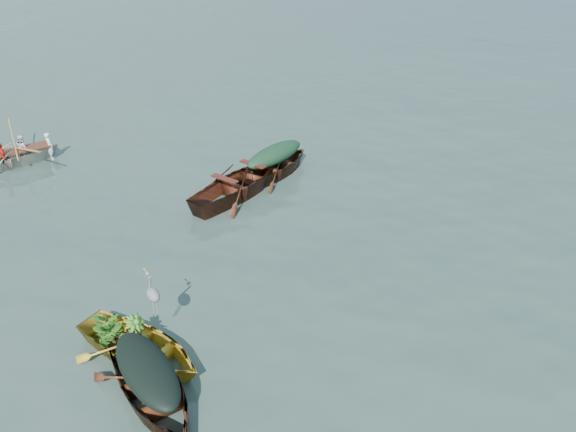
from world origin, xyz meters
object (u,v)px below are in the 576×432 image
(yellow_dinghy, at_px, (141,358))
(rowed_boat, at_px, (16,165))
(open_wooden_boat, at_px, (240,195))
(dark_covered_boat, at_px, (152,398))
(green_tarp_boat, at_px, (275,176))
(heron, at_px, (154,302))

(yellow_dinghy, relative_size, rowed_boat, 0.86)
(open_wooden_boat, distance_m, rowed_boat, 7.66)
(dark_covered_boat, xyz_separation_m, green_tarp_boat, (6.36, 6.42, 0.00))
(heron, bearing_deg, yellow_dinghy, -174.81)
(yellow_dinghy, height_order, green_tarp_boat, green_tarp_boat)
(open_wooden_boat, height_order, rowed_boat, open_wooden_boat)
(open_wooden_boat, bearing_deg, rowed_boat, 20.47)
(yellow_dinghy, distance_m, dark_covered_boat, 1.04)
(open_wooden_boat, bearing_deg, yellow_dinghy, 114.84)
(dark_covered_boat, relative_size, heron, 4.15)
(rowed_boat, bearing_deg, green_tarp_boat, -132.66)
(green_tarp_boat, bearing_deg, heron, 112.02)
(dark_covered_boat, height_order, heron, heron)
(yellow_dinghy, bearing_deg, green_tarp_boat, 15.47)
(yellow_dinghy, xyz_separation_m, dark_covered_boat, (-0.18, -1.02, 0.00))
(yellow_dinghy, xyz_separation_m, rowed_boat, (-0.42, 10.57, 0.00))
(rowed_boat, bearing_deg, dark_covered_boat, 176.61)
(open_wooden_boat, distance_m, heron, 6.28)
(yellow_dinghy, relative_size, green_tarp_boat, 0.80)
(open_wooden_boat, xyz_separation_m, heron, (-4.20, -4.58, 0.93))
(open_wooden_boat, relative_size, rowed_boat, 1.25)
(green_tarp_boat, bearing_deg, open_wooden_boat, 90.00)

